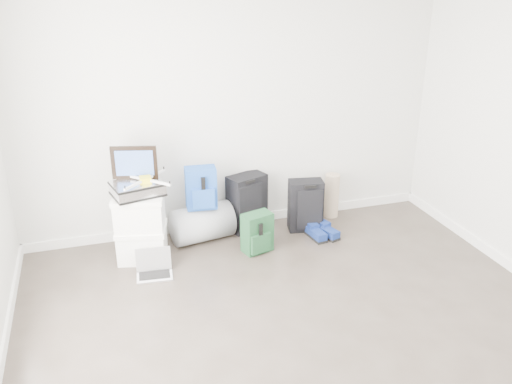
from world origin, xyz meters
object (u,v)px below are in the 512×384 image
object	(u,v)px
boxes_stack	(141,227)
duffel_bag	(202,223)
large_suitcase	(247,203)
laptop	(154,269)
carry_on	(306,206)
briefcase	(137,189)

from	to	relation	value
boxes_stack	duffel_bag	distance (m)	0.69
duffel_bag	large_suitcase	xyz separation A→B (m)	(0.53, 0.11, 0.12)
large_suitcase	laptop	world-z (taller)	large_suitcase
boxes_stack	carry_on	distance (m)	1.78
large_suitcase	briefcase	bearing A→B (deg)	174.39
large_suitcase	carry_on	size ratio (longest dim) A/B	1.10
boxes_stack	carry_on	xyz separation A→B (m)	(1.78, 0.11, -0.06)
duffel_bag	boxes_stack	bearing A→B (deg)	-172.40
large_suitcase	laptop	bearing A→B (deg)	-169.99
large_suitcase	laptop	size ratio (longest dim) A/B	1.78
boxes_stack	laptop	world-z (taller)	boxes_stack
laptop	duffel_bag	bearing A→B (deg)	48.75
boxes_stack	large_suitcase	size ratio (longest dim) A/B	1.09
boxes_stack	carry_on	size ratio (longest dim) A/B	1.19
boxes_stack	briefcase	distance (m)	0.40
large_suitcase	carry_on	bearing A→B (deg)	-39.32
boxes_stack	duffel_bag	world-z (taller)	boxes_stack
large_suitcase	carry_on	distance (m)	0.64
boxes_stack	briefcase	size ratio (longest dim) A/B	1.49
large_suitcase	boxes_stack	bearing A→B (deg)	174.39
carry_on	laptop	distance (m)	1.79
laptop	briefcase	bearing A→B (deg)	105.88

